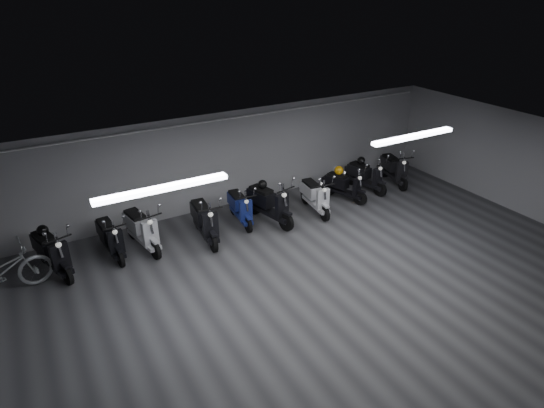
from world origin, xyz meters
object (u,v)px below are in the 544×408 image
scooter_0 (50,246)px  scooter_3 (204,215)px  scooter_4 (240,202)px  scooter_8 (367,171)px  scooter_6 (315,191)px  scooter_5 (269,198)px  helmet_0 (43,230)px  helmet_2 (339,170)px  helmet_1 (361,160)px  scooter_9 (395,164)px  scooter_1 (110,232)px  scooter_2 (141,223)px  scooter_7 (345,181)px  helmet_3 (262,184)px

scooter_0 → scooter_3: bearing=-21.6°
scooter_4 → scooter_8: bearing=5.3°
scooter_4 → scooter_6: scooter_6 is taller
scooter_3 → scooter_8: size_ratio=1.09×
scooter_5 → helmet_0: 5.54m
scooter_0 → scooter_3: size_ratio=0.99×
scooter_3 → scooter_8: 5.58m
scooter_3 → scooter_5: bearing=5.4°
scooter_4 → helmet_2: size_ratio=6.19×
scooter_0 → helmet_1: size_ratio=7.56×
scooter_8 → scooter_9: size_ratio=0.97×
scooter_1 → scooter_2: scooter_2 is taller
helmet_0 → helmet_2: size_ratio=0.94×
scooter_2 → scooter_5: (3.40, -0.33, 0.04)m
scooter_9 → helmet_2: 2.28m
scooter_0 → scooter_7: scooter_0 is taller
scooter_0 → scooter_9: bearing=-16.6°
helmet_0 → scooter_9: bearing=-1.1°
scooter_5 → helmet_2: size_ratio=7.24×
scooter_7 → scooter_8: scooter_8 is taller
scooter_1 → helmet_3: 4.10m
helmet_1 → helmet_2: (-1.07, -0.26, -0.03)m
scooter_8 → helmet_2: bearing=170.9°
scooter_3 → scooter_5: 1.89m
scooter_8 → helmet_1: (-0.04, 0.24, 0.28)m
scooter_7 → helmet_3: scooter_7 is taller
scooter_3 → scooter_7: bearing=6.3°
scooter_9 → helmet_1: 1.25m
helmet_1 → scooter_8: bearing=-79.6°
scooter_7 → helmet_1: (0.99, 0.48, 0.31)m
scooter_2 → scooter_8: bearing=-10.5°
scooter_0 → scooter_8: 9.12m
helmet_0 → helmet_2: (8.08, -0.20, -0.09)m
scooter_2 → scooter_5: bearing=-16.2°
scooter_8 → scooter_9: (1.15, -0.03, 0.02)m
scooter_7 → scooter_3: bearing=160.5°
scooter_0 → scooter_3: (3.55, -0.29, 0.01)m
helmet_0 → helmet_3: bearing=-2.6°
scooter_2 → helmet_3: (3.33, -0.07, 0.34)m
scooter_0 → helmet_0: size_ratio=7.38×
scooter_3 → helmet_3: (1.83, 0.29, 0.33)m
scooter_4 → scooter_0: bearing=-174.0°
scooter_1 → scooter_6: (5.57, -0.48, 0.02)m
scooter_7 → scooter_9: bearing=-15.6°
helmet_3 → scooter_4: bearing=174.2°
helmet_1 → helmet_3: helmet_3 is taller
helmet_1 → helmet_2: helmet_1 is taller
helmet_1 → helmet_2: bearing=-166.1°
scooter_3 → scooter_5: scooter_5 is taller
scooter_8 → scooter_9: scooter_9 is taller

